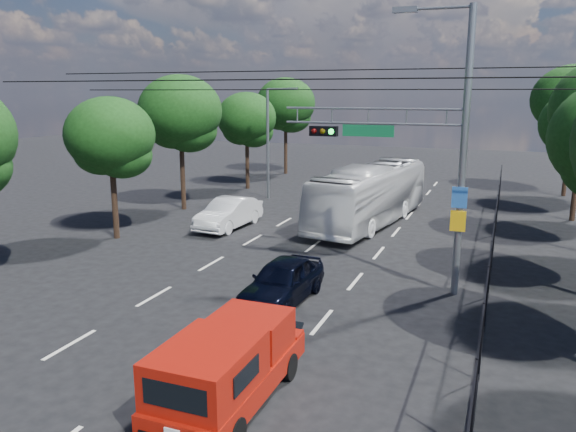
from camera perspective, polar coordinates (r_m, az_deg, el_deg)
The scene contains 15 objects.
ground at distance 15.23m, azimuth -12.60°, elevation -14.39°, with size 120.00×120.00×0.00m, color black.
lane_markings at distance 27.21m, azimuth 3.92°, elevation -2.01°, with size 6.12×38.00×0.01m.
signal_mast at distance 19.39m, azimuth 13.86°, elevation 7.50°, with size 6.43×0.39×9.50m.
streetlight_left at distance 36.17m, azimuth -1.82°, elevation 7.94°, with size 2.09×0.22×7.08m.
utility_wires at distance 21.47m, azimuth -0.04°, elevation 13.63°, with size 22.00×5.04×0.74m.
fence_right at distance 24.05m, azimuth 20.15°, elevation -2.19°, with size 0.06×34.03×2.00m.
tree_right_e at distance 41.38m, azimuth 26.99°, elevation 9.96°, with size 5.28×5.28×8.58m.
tree_left_b at distance 27.25m, azimuth -17.53°, elevation 7.24°, with size 4.08×4.08×6.63m.
tree_left_c at distance 33.25m, azimuth -10.84°, elevation 9.84°, with size 4.80×4.80×7.80m.
tree_left_d at distance 40.12m, azimuth -4.18°, elevation 9.48°, with size 4.20×4.20×6.83m.
tree_left_e at distance 47.50m, azimuth -0.21°, elevation 10.95°, with size 4.92×4.92×7.99m.
red_pickup at distance 12.77m, azimuth -6.02°, elevation -14.76°, with size 1.85×4.95×1.83m.
navy_hatchback at distance 18.62m, azimuth -0.58°, elevation -6.59°, with size 1.70×4.22×1.44m, color black.
white_bus at distance 29.75m, azimuth 8.34°, elevation 2.17°, with size 2.60×11.09×3.09m, color silver.
white_van at distance 28.74m, azimuth -6.04°, elevation 0.27°, with size 1.60×4.60×1.52m, color white.
Camera 1 is at (7.80, -11.17, 6.81)m, focal length 35.00 mm.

